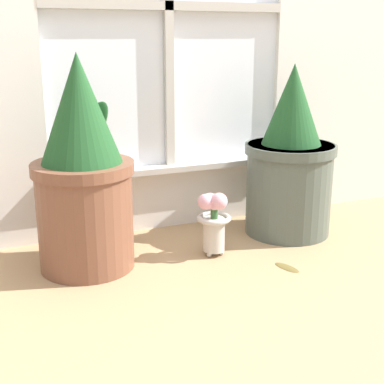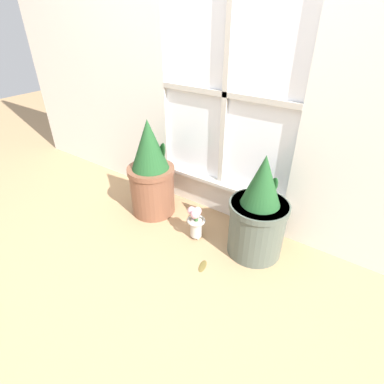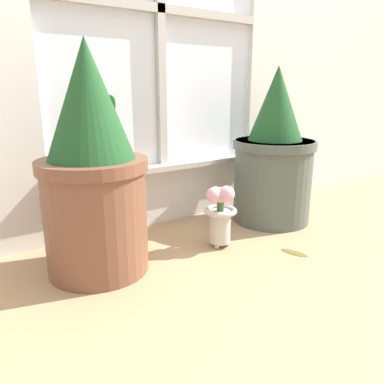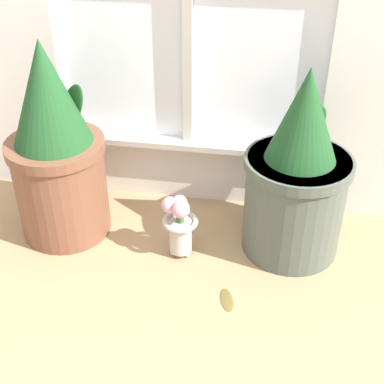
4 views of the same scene
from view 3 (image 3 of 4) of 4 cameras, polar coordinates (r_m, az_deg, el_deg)
The scene contains 5 objects.
ground_plane at distance 1.30m, azimuth 10.82°, elevation -12.57°, with size 10.00×10.00×0.00m, color tan.
potted_plant_left at distance 1.25m, azimuth -14.84°, elevation 3.03°, with size 0.36×0.36×0.76m.
potted_plant_right at distance 1.76m, azimuth 12.33°, elevation 5.06°, with size 0.37×0.37×0.70m.
flower_vase at distance 1.45m, azimuth 4.28°, elevation -2.87°, with size 0.13×0.13×0.25m.
fallen_leaf at distance 1.49m, azimuth 15.32°, elevation -8.81°, with size 0.07×0.12×0.01m.
Camera 3 is at (-0.83, -0.80, 0.60)m, focal length 35.00 mm.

